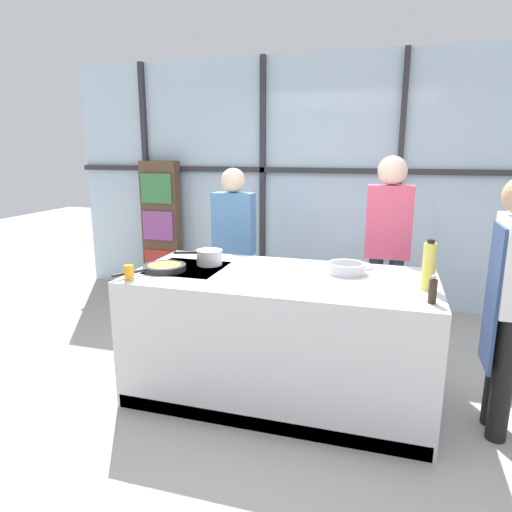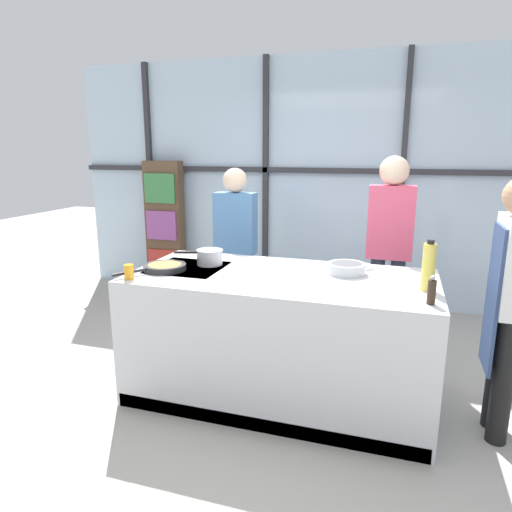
% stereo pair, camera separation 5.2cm
% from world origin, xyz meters
% --- Properties ---
extents(ground_plane, '(18.00, 18.00, 0.00)m').
position_xyz_m(ground_plane, '(0.00, 0.00, 0.00)').
color(ground_plane, '#ADA89E').
extents(back_window_wall, '(6.40, 0.10, 2.80)m').
position_xyz_m(back_window_wall, '(0.00, 2.27, 1.40)').
color(back_window_wall, silver).
rests_on(back_window_wall, ground_plane).
extents(bookshelf, '(0.48, 0.19, 1.64)m').
position_xyz_m(bookshelf, '(-2.05, 2.08, 0.82)').
color(bookshelf, brown).
rests_on(bookshelf, ground_plane).
extents(demo_island, '(2.12, 1.02, 0.92)m').
position_xyz_m(demo_island, '(-0.00, -0.00, 0.46)').
color(demo_island, silver).
rests_on(demo_island, ground_plane).
extents(chef, '(0.23, 0.38, 1.63)m').
position_xyz_m(chef, '(1.42, -0.06, 0.94)').
color(chef, black).
rests_on(chef, ground_plane).
extents(spectator_far_left, '(0.39, 0.23, 1.61)m').
position_xyz_m(spectator_far_left, '(-0.70, 0.99, 0.93)').
color(spectator_far_left, '#47382D').
rests_on(spectator_far_left, ground_plane).
extents(spectator_center_left, '(0.38, 0.24, 1.73)m').
position_xyz_m(spectator_center_left, '(0.70, 0.99, 1.01)').
color(spectator_center_left, '#232838').
rests_on(spectator_center_left, ground_plane).
extents(frying_pan, '(0.37, 0.50, 0.04)m').
position_xyz_m(frying_pan, '(-0.85, -0.13, 0.94)').
color(frying_pan, '#232326').
rests_on(frying_pan, demo_island).
extents(saucepan, '(0.36, 0.20, 0.12)m').
position_xyz_m(saucepan, '(-0.60, 0.12, 0.98)').
color(saucepan, silver).
rests_on(saucepan, demo_island).
extents(white_plate, '(0.23, 0.23, 0.01)m').
position_xyz_m(white_plate, '(0.50, 0.38, 0.92)').
color(white_plate, white).
rests_on(white_plate, demo_island).
extents(mixing_bowl, '(0.27, 0.27, 0.07)m').
position_xyz_m(mixing_bowl, '(0.43, 0.18, 0.96)').
color(mixing_bowl, silver).
rests_on(mixing_bowl, demo_island).
extents(oil_bottle, '(0.08, 0.08, 0.32)m').
position_xyz_m(oil_bottle, '(0.96, -0.07, 1.07)').
color(oil_bottle, '#E0CC4C').
rests_on(oil_bottle, demo_island).
extents(pepper_grinder, '(0.05, 0.05, 0.17)m').
position_xyz_m(pepper_grinder, '(0.97, -0.34, 0.99)').
color(pepper_grinder, '#332319').
rests_on(pepper_grinder, demo_island).
extents(juice_glass_near, '(0.07, 0.07, 0.10)m').
position_xyz_m(juice_glass_near, '(-0.96, -0.41, 0.97)').
color(juice_glass_near, orange).
rests_on(juice_glass_near, demo_island).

